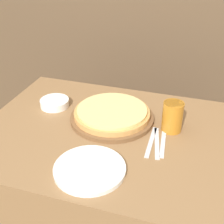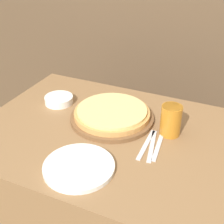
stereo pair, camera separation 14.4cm
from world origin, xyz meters
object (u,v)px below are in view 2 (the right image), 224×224
Objects in this scene: dinner_knife at (152,146)px; fork at (146,144)px; dinner_plate at (79,167)px; spoon at (158,147)px; beer_glass at (171,119)px; side_bowl at (59,100)px; pizza_on_board at (112,115)px.

fork is at bearing 180.00° from dinner_knife.
dinner_plate is at bearing -126.41° from fork.
beer_glass is at bearing 82.29° from spoon.
side_bowl is 0.66× the size of dinner_knife.
fork is 1.01× the size of dinner_knife.
fork is (0.52, -0.15, -0.02)m from side_bowl.
beer_glass is at bearing -3.47° from side_bowl.
pizza_on_board is 1.80× the size of dinner_knife.
dinner_plate is (-0.25, -0.36, -0.06)m from beer_glass.
beer_glass is 0.14m from dinner_knife.
dinner_plate is 0.32m from dinner_knife.
dinner_knife and spoon have the same top height.
pizza_on_board reaches higher than spoon.
spoon is (0.26, -0.12, -0.02)m from pizza_on_board.
pizza_on_board is at bearing 154.98° from spoon.
spoon is at bearing -25.02° from pizza_on_board.
fork is (-0.07, -0.12, -0.07)m from beer_glass.
dinner_knife is at bearing -109.08° from beer_glass.
pizza_on_board is 0.29m from spoon.
side_bowl is (-0.34, 0.40, 0.01)m from dinner_plate.
spoon is (0.03, 0.00, 0.00)m from dinner_knife.
beer_glass is (0.28, -0.00, 0.05)m from pizza_on_board.
beer_glass is at bearing -0.57° from pizza_on_board.
dinner_knife is (0.55, -0.15, -0.02)m from side_bowl.
dinner_plate is (0.03, -0.37, -0.02)m from pizza_on_board.
pizza_on_board is 2.71× the size of side_bowl.
pizza_on_board is 2.10× the size of spoon.
dinner_knife is (-0.04, -0.12, -0.07)m from beer_glass.
dinner_knife is (0.21, 0.24, -0.01)m from dinner_plate.
dinner_plate is 0.30m from fork.
fork is at bearing -16.47° from side_bowl.
dinner_knife is 1.17× the size of spoon.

